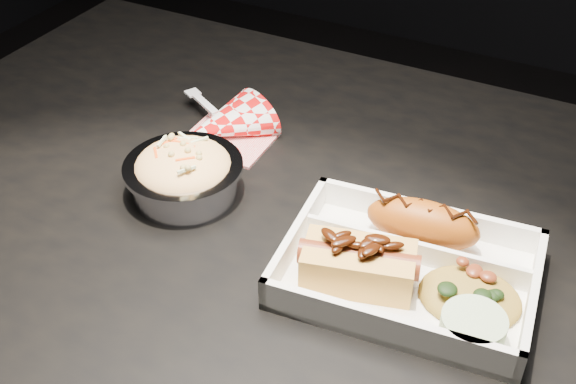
# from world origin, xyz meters

# --- Properties ---
(dining_table) EXTENTS (1.20, 0.80, 0.75)m
(dining_table) POSITION_xyz_m (0.00, 0.00, 0.66)
(dining_table) COLOR black
(dining_table) RESTS_ON ground
(food_tray) EXTENTS (0.27, 0.20, 0.04)m
(food_tray) POSITION_xyz_m (0.13, -0.04, 0.76)
(food_tray) COLOR white
(food_tray) RESTS_ON dining_table
(fried_pastry) EXTENTS (0.13, 0.06, 0.05)m
(fried_pastry) POSITION_xyz_m (0.12, 0.01, 0.78)
(fried_pastry) COLOR #A54D10
(fried_pastry) RESTS_ON food_tray
(hotdog) EXTENTS (0.12, 0.08, 0.06)m
(hotdog) POSITION_xyz_m (0.09, -0.07, 0.78)
(hotdog) COLOR #E5AA4E
(hotdog) RESTS_ON food_tray
(fried_rice_mound) EXTENTS (0.11, 0.09, 0.03)m
(fried_rice_mound) POSITION_xyz_m (0.20, -0.05, 0.77)
(fried_rice_mound) COLOR #AC8731
(fried_rice_mound) RESTS_ON food_tray
(cupcake_liner) EXTENTS (0.06, 0.06, 0.03)m
(cupcake_liner) POSITION_xyz_m (0.21, -0.10, 0.77)
(cupcake_liner) COLOR #AEC797
(cupcake_liner) RESTS_ON food_tray
(foil_coleslaw_cup) EXTENTS (0.14, 0.14, 0.07)m
(foil_coleslaw_cup) POSITION_xyz_m (-0.15, -0.02, 0.78)
(foil_coleslaw_cup) COLOR silver
(foil_coleslaw_cup) RESTS_ON dining_table
(napkin_fork) EXTENTS (0.16, 0.14, 0.10)m
(napkin_fork) POSITION_xyz_m (-0.18, 0.11, 0.77)
(napkin_fork) COLOR red
(napkin_fork) RESTS_ON dining_table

